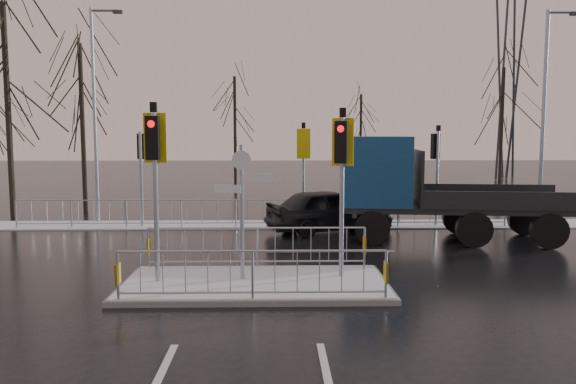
{
  "coord_description": "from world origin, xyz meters",
  "views": [
    {
      "loc": [
        0.47,
        -12.45,
        3.47
      ],
      "look_at": [
        0.82,
        3.49,
        1.8
      ],
      "focal_mm": 35.0,
      "sensor_mm": 36.0,
      "label": 1
    }
  ],
  "objects_px": {
    "car_far_lane": "(330,210)",
    "street_lamp_left": "(96,107)",
    "flatbed_truck": "(406,185)",
    "traffic_island": "(255,270)",
    "street_lamp_right": "(545,109)"
  },
  "relations": [
    {
      "from": "flatbed_truck",
      "to": "traffic_island",
      "type": "bearing_deg",
      "value": -129.9
    },
    {
      "from": "flatbed_truck",
      "to": "street_lamp_right",
      "type": "relative_size",
      "value": 0.94
    },
    {
      "from": "flatbed_truck",
      "to": "street_lamp_right",
      "type": "height_order",
      "value": "street_lamp_right"
    },
    {
      "from": "street_lamp_right",
      "to": "street_lamp_left",
      "type": "bearing_deg",
      "value": 176.63
    },
    {
      "from": "traffic_island",
      "to": "car_far_lane",
      "type": "height_order",
      "value": "traffic_island"
    },
    {
      "from": "traffic_island",
      "to": "flatbed_truck",
      "type": "height_order",
      "value": "traffic_island"
    },
    {
      "from": "car_far_lane",
      "to": "flatbed_truck",
      "type": "bearing_deg",
      "value": -142.09
    },
    {
      "from": "car_far_lane",
      "to": "flatbed_truck",
      "type": "distance_m",
      "value": 2.96
    },
    {
      "from": "traffic_island",
      "to": "street_lamp_right",
      "type": "distance_m",
      "value": 14.14
    },
    {
      "from": "car_far_lane",
      "to": "street_lamp_right",
      "type": "height_order",
      "value": "street_lamp_right"
    },
    {
      "from": "car_far_lane",
      "to": "flatbed_truck",
      "type": "relative_size",
      "value": 0.6
    },
    {
      "from": "car_far_lane",
      "to": "street_lamp_left",
      "type": "height_order",
      "value": "street_lamp_left"
    },
    {
      "from": "traffic_island",
      "to": "flatbed_truck",
      "type": "bearing_deg",
      "value": 50.1
    },
    {
      "from": "flatbed_truck",
      "to": "street_lamp_left",
      "type": "xyz_separation_m",
      "value": [
        -11.17,
        3.8,
        2.7
      ]
    },
    {
      "from": "flatbed_truck",
      "to": "street_lamp_left",
      "type": "bearing_deg",
      "value": 161.21
    }
  ]
}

